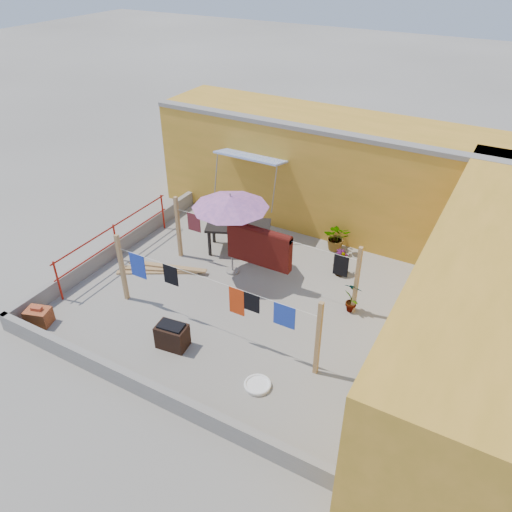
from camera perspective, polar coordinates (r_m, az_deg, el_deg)
name	(u,v)px	position (r m, az deg, el deg)	size (l,w,h in m)	color
ground	(244,298)	(12.26, -1.36, -4.83)	(80.00, 80.00, 0.00)	#9E998E
wall_back	(339,173)	(14.96, 9.49, 9.31)	(11.00, 3.27, 3.21)	gold
wall_right	(485,314)	(10.21, 24.75, -6.07)	(2.40, 9.00, 3.20)	gold
parapet_front	(149,390)	(10.03, -12.13, -14.77)	(8.30, 0.16, 0.44)	gray
parapet_left	(117,247)	(14.29, -15.63, 0.96)	(0.16, 7.30, 0.44)	gray
red_railing	(115,237)	(13.78, -15.80, 2.08)	(0.05, 4.20, 1.10)	#A21B10
clothesline_rig	(254,252)	(12.06, -0.18, 0.41)	(5.09, 2.35, 1.80)	tan
patio_umbrella	(230,202)	(12.13, -2.95, 6.16)	(2.25, 2.25, 2.28)	gray
outdoor_table	(238,227)	(13.70, -2.02, 3.32)	(1.95, 1.50, 0.82)	black
brick_stack	(39,316)	(12.44, -23.57, -6.33)	(0.63, 0.53, 0.47)	#B45929
lumber_pile	(162,269)	(13.37, -10.64, -1.49)	(2.16, 1.24, 0.14)	tan
brazier	(172,336)	(10.95, -9.55, -8.96)	(0.70, 0.51, 0.59)	black
white_basin	(258,385)	(10.14, 0.18, -14.52)	(0.55, 0.55, 0.09)	white
water_jug_a	(397,338)	(11.35, 15.82, -8.96)	(0.24, 0.24, 0.37)	white
water_jug_b	(399,333)	(11.51, 16.06, -8.46)	(0.21, 0.21, 0.33)	white
green_hose	(428,274)	(13.79, 19.07, -1.92)	(0.56, 0.56, 0.08)	#227E1C
plant_back_a	(337,237)	(14.07, 9.22, 2.16)	(0.72, 0.63, 0.81)	#1F5919
plant_back_b	(341,263)	(13.07, 9.68, -0.76)	(0.40, 0.40, 0.71)	#1F5919
plant_right_a	(352,297)	(11.83, 10.97, -4.60)	(0.44, 0.30, 0.84)	#1F5919
plant_right_b	(380,370)	(10.32, 14.02, -12.48)	(0.37, 0.29, 0.66)	#1F5919
plant_right_c	(374,383)	(10.03, 13.31, -13.96)	(0.60, 0.52, 0.67)	#1F5919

